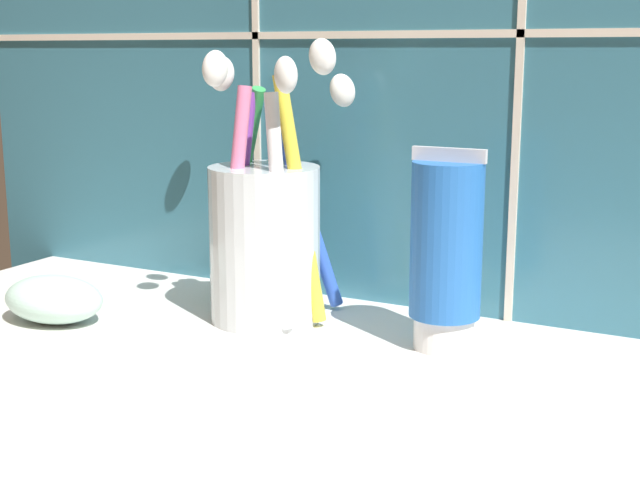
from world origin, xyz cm
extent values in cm
cube|color=silver|center=(0.00, 0.00, 1.00)|extent=(76.44, 33.85, 2.00)
cube|color=beige|center=(0.00, 16.33, 20.43)|extent=(86.44, 0.24, 0.50)
cylinder|color=silver|center=(-12.38, 9.28, 7.08)|extent=(7.19, 7.19, 10.15)
cylinder|color=yellow|center=(-9.81, 9.35, 10.17)|extent=(3.66, 1.21, 15.70)
ellipsoid|color=white|center=(-8.28, 9.49, 19.03)|extent=(2.15, 1.48, 2.46)
cylinder|color=blue|center=(-10.66, 11.76, 9.10)|extent=(4.06, 4.68, 13.68)
ellipsoid|color=white|center=(-9.03, 13.76, 16.84)|extent=(2.46, 2.60, 2.62)
cylinder|color=green|center=(-15.68, 11.35, 9.71)|extent=(6.54, 4.31, 14.97)
ellipsoid|color=white|center=(-18.73, 13.12, 18.03)|extent=(2.74, 2.34, 2.69)
cylinder|color=purple|center=(-14.34, 9.30, 9.63)|extent=(2.79, 1.56, 14.56)
ellipsoid|color=white|center=(-15.31, 9.04, 17.94)|extent=(2.21, 1.76, 2.39)
cylinder|color=pink|center=(-13.58, 7.55, 9.82)|extent=(1.88, 3.10, 14.96)
ellipsoid|color=white|center=(-13.99, 6.43, 18.33)|extent=(1.91, 2.31, 2.41)
cylinder|color=white|center=(-10.35, 7.68, 9.65)|extent=(2.73, 2.14, 14.61)
ellipsoid|color=white|center=(-9.49, 7.16, 17.99)|extent=(2.33, 2.12, 2.39)
cylinder|color=white|center=(-0.27, 9.28, 3.01)|extent=(3.58, 3.58, 2.01)
cylinder|color=blue|center=(-0.27, 9.28, 8.59)|extent=(4.22, 4.22, 9.16)
cube|color=silver|center=(-0.27, 9.28, 13.57)|extent=(4.43, 0.36, 0.80)
ellipsoid|color=silver|center=(-24.38, 2.42, 3.51)|extent=(7.11, 4.96, 3.02)
camera|label=1|loc=(17.09, -39.01, 19.44)|focal=50.00mm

